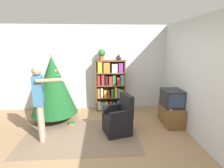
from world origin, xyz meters
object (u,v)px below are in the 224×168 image
at_px(bookshelf, 110,86).
at_px(television, 172,98).
at_px(armchair, 119,120).
at_px(standing_person, 39,98).
at_px(christmas_tree, 53,85).
at_px(potted_plant, 102,54).
at_px(table_lamp, 119,57).

bearing_deg(bookshelf, television, -36.67).
distance_m(armchair, standing_person, 1.79).
bearing_deg(television, christmas_tree, 172.29).
height_order(television, potted_plant, potted_plant).
relative_size(standing_person, table_lamp, 7.99).
height_order(christmas_tree, standing_person, christmas_tree).
height_order(christmas_tree, table_lamp, christmas_tree).
relative_size(christmas_tree, armchair, 1.96).
relative_size(standing_person, potted_plant, 4.86).
distance_m(bookshelf, table_lamp, 0.92).
xyz_separation_m(television, armchair, (-1.39, -0.38, -0.38)).
height_order(bookshelf, table_lamp, table_lamp).
bearing_deg(potted_plant, bookshelf, -2.71).
xyz_separation_m(television, table_lamp, (-1.26, 1.13, 0.96)).
bearing_deg(bookshelf, standing_person, -132.38).
relative_size(armchair, table_lamp, 4.60).
bearing_deg(armchair, television, 89.90).
bearing_deg(standing_person, christmas_tree, 167.87).
bearing_deg(potted_plant, television, -32.81).
relative_size(television, table_lamp, 2.76).
relative_size(television, christmas_tree, 0.31).
distance_m(television, table_lamp, 1.94).
bearing_deg(television, standing_person, -169.18).
relative_size(christmas_tree, standing_person, 1.13).
relative_size(bookshelf, christmas_tree, 0.86).
bearing_deg(table_lamp, christmas_tree, -157.98).
height_order(bookshelf, television, bookshelf).
bearing_deg(armchair, potted_plant, 177.98).
height_order(armchair, table_lamp, table_lamp).
height_order(christmas_tree, armchair, christmas_tree).
height_order(bookshelf, standing_person, standing_person).
bearing_deg(potted_plant, christmas_tree, -150.66).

